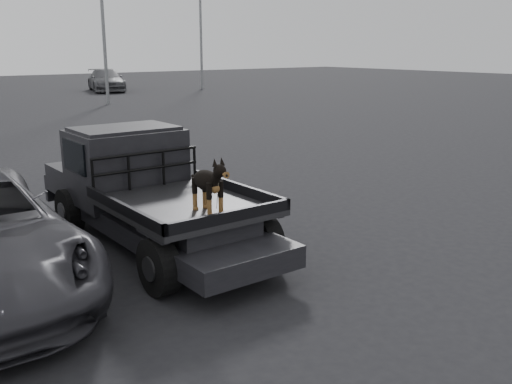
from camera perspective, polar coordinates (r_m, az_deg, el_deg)
ground at (r=8.27m, az=-2.36°, el=-7.60°), size 120.00×120.00×0.00m
flatbed_ute at (r=9.15m, az=-10.11°, el=-2.57°), size 2.00×5.40×0.92m
ute_cab at (r=9.77m, az=-12.91°, el=3.81°), size 1.72×1.30×0.88m
headache_rack at (r=9.14m, az=-10.89°, el=2.14°), size 1.80×0.08×0.55m
dog at (r=7.63m, az=-4.88°, el=0.68°), size 0.32×0.60×0.74m
distant_car_b at (r=42.36m, az=-14.77°, el=10.76°), size 3.43×5.64×1.53m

